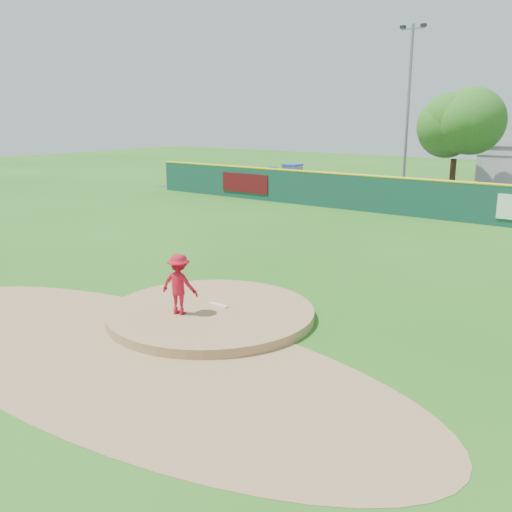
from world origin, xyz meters
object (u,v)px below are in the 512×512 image
Objects in this scene: playground_slide at (292,176)px; light_pole_left at (408,102)px; pitcher at (179,284)px; van at (430,191)px; deciduous_tree at (457,126)px.

light_pole_left is (7.33, 2.97, 5.15)m from playground_slide.
pitcher is 0.49× the size of playground_slide.
light_pole_left is at bearing 22.05° from playground_slide.
van is at bearing -97.49° from pitcher.
pitcher is at bearing -78.59° from light_pole_left.
pitcher reaches higher than playground_slide.
light_pole_left is (-5.60, 27.76, 5.01)m from pitcher.
deciduous_tree is (0.64, 1.89, 3.79)m from van.
van is at bearing -49.21° from light_pole_left.
deciduous_tree is (-1.60, 25.76, 3.51)m from pitcher.
deciduous_tree reaches higher than van.
playground_slide is (-12.93, 24.79, -0.14)m from pitcher.
playground_slide is at bearing -157.95° from light_pole_left.
van is (-2.24, 23.86, -0.28)m from pitcher.
light_pole_left reaches higher than playground_slide.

